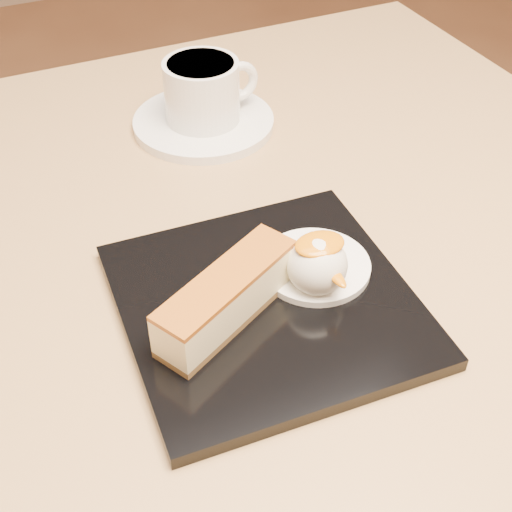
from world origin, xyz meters
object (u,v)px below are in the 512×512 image
cheesecake (227,297)px  coffee_cup (204,90)px  dessert_plate (267,304)px  saucer (204,122)px  table (264,355)px  ice_cream_scoop (317,265)px

cheesecake → coffee_cup: coffee_cup is taller
dessert_plate → saucer: bearing=78.5°
coffee_cup → table: bearing=-100.4°
table → coffee_cup: coffee_cup is taller
table → dessert_plate: dessert_plate is taller
table → coffee_cup: (0.02, 0.20, 0.20)m
dessert_plate → ice_cream_scoop: size_ratio=4.67×
ice_cream_scoop → table: bearing=92.9°
table → saucer: bearing=84.0°
table → saucer: (0.02, 0.20, 0.16)m
cheesecake → ice_cream_scoop: 0.08m
ice_cream_scoop → cheesecake: bearing=180.0°
cheesecake → coffee_cup: size_ratio=1.22×
table → cheesecake: bearing=-130.1°
table → coffee_cup: 0.28m
table → ice_cream_scoop: 0.21m
cheesecake → ice_cream_scoop: bearing=-27.5°
dessert_plate → cheesecake: bearing=-171.9°
saucer → dessert_plate: bearing=-101.5°
dessert_plate → ice_cream_scoop: ice_cream_scoop is taller
table → cheesecake: size_ratio=6.21×
coffee_cup → dessert_plate: bearing=-105.8°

